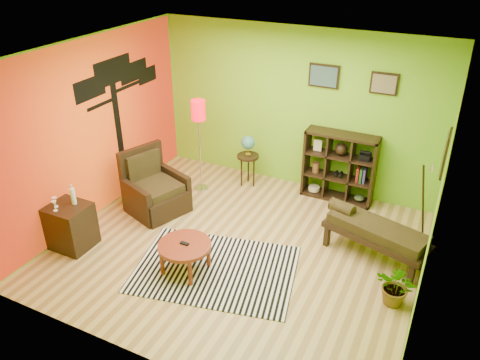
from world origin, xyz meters
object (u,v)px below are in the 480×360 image
at_px(coffee_table, 185,248).
at_px(armchair, 154,192).
at_px(side_cabinet, 71,226).
at_px(globe_table, 248,148).
at_px(bench, 374,231).
at_px(cube_shelf, 340,167).
at_px(potted_plant, 396,290).
at_px(floor_lamp, 199,119).

relative_size(coffee_table, armchair, 0.66).
height_order(side_cabinet, globe_table, side_cabinet).
bearing_deg(armchair, coffee_table, -41.26).
relative_size(coffee_table, bench, 0.46).
bearing_deg(globe_table, cube_shelf, 8.37).
bearing_deg(side_cabinet, potted_plant, 10.45).
xyz_separation_m(coffee_table, cube_shelf, (1.32, 2.82, 0.22)).
bearing_deg(bench, globe_table, 155.05).
bearing_deg(potted_plant, cube_shelf, 121.45).
height_order(coffee_table, armchair, armchair).
height_order(floor_lamp, globe_table, floor_lamp).
distance_m(side_cabinet, cube_shelf, 4.36).
distance_m(armchair, globe_table, 1.81).
xyz_separation_m(floor_lamp, globe_table, (0.67, 0.52, -0.62)).
height_order(globe_table, potted_plant, globe_table).
relative_size(coffee_table, globe_table, 0.75).
bearing_deg(globe_table, armchair, -125.59).
distance_m(floor_lamp, potted_plant, 4.08).
height_order(coffee_table, bench, bench).
xyz_separation_m(coffee_table, potted_plant, (2.68, 0.59, -0.17)).
bearing_deg(potted_plant, bench, 119.93).
distance_m(side_cabinet, bench, 4.32).
height_order(side_cabinet, potted_plant, side_cabinet).
xyz_separation_m(bench, potted_plant, (0.48, -0.84, -0.22)).
bearing_deg(coffee_table, armchair, 138.74).
height_order(cube_shelf, potted_plant, cube_shelf).
distance_m(coffee_table, potted_plant, 2.75).
distance_m(cube_shelf, bench, 1.65).
distance_m(globe_table, cube_shelf, 1.62).
bearing_deg(coffee_table, globe_table, 96.13).
distance_m(floor_lamp, globe_table, 1.05).
distance_m(cube_shelf, potted_plant, 2.63).
relative_size(globe_table, cube_shelf, 0.80).
distance_m(floor_lamp, cube_shelf, 2.51).
height_order(armchair, bench, armchair).
bearing_deg(floor_lamp, coffee_table, -65.26).
bearing_deg(floor_lamp, potted_plant, -22.06).
distance_m(armchair, floor_lamp, 1.43).
bearing_deg(cube_shelf, floor_lamp, -161.70).
bearing_deg(coffee_table, potted_plant, 12.47).
bearing_deg(floor_lamp, globe_table, 37.45).
bearing_deg(side_cabinet, coffee_table, 7.39).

